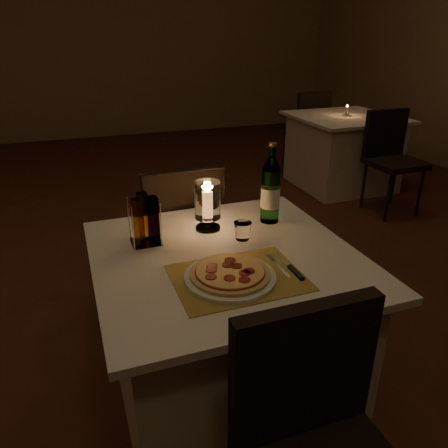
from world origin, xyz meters
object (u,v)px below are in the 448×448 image
object	(u,v)px
chair_near	(319,438)
tumbler	(243,231)
hurricane_candle	(207,202)
plate	(230,277)
main_table	(226,331)
pizza	(230,273)
neighbor_table_right	(342,151)
water_bottle	(271,191)
chair_far	(181,227)

from	to	relation	value
chair_near	tumbler	world-z (taller)	chair_near
chair_near	hurricane_candle	bearing A→B (deg)	89.49
plate	tumbler	distance (m)	0.33
chair_near	tumbler	size ratio (longest dim) A/B	12.08
main_table	hurricane_candle	xyz separation A→B (m)	(0.01, 0.25, 0.49)
plate	main_table	bearing A→B (deg)	74.48
tumbler	hurricane_candle	size ratio (longest dim) A/B	0.35
main_table	tumbler	bearing A→B (deg)	42.90
pizza	tumbler	xyz separation A→B (m)	(0.16, 0.28, 0.01)
tumbler	neighbor_table_right	world-z (taller)	tumbler
chair_near	pizza	size ratio (longest dim) A/B	3.21
pizza	water_bottle	size ratio (longest dim) A/B	0.78
main_table	chair_near	size ratio (longest dim) A/B	1.11
main_table	neighbor_table_right	world-z (taller)	same
chair_near	neighbor_table_right	size ratio (longest dim) A/B	0.90
chair_far	hurricane_candle	distance (m)	0.56
plate	neighbor_table_right	world-z (taller)	plate
plate	hurricane_candle	distance (m)	0.45
chair_far	pizza	bearing A→B (deg)	-93.21
main_table	tumbler	world-z (taller)	tumbler
plate	hurricane_candle	size ratio (longest dim) A/B	1.49
chair_near	chair_far	bearing A→B (deg)	90.00
hurricane_candle	neighbor_table_right	distance (m)	3.08
pizza	chair_near	bearing A→B (deg)	-84.64
chair_far	chair_near	bearing A→B (deg)	-90.00
main_table	neighbor_table_right	xyz separation A→B (m)	(2.17, 2.38, 0.00)
tumbler	neighbor_table_right	distance (m)	3.10
tumbler	neighbor_table_right	size ratio (longest dim) A/B	0.07
tumbler	water_bottle	size ratio (longest dim) A/B	0.21
main_table	tumbler	distance (m)	0.43
chair_far	plate	xyz separation A→B (m)	(-0.05, -0.89, 0.20)
main_table	tumbler	xyz separation A→B (m)	(0.11, 0.10, 0.40)
water_bottle	hurricane_candle	distance (m)	0.29
plate	pizza	size ratio (longest dim) A/B	1.14
water_bottle	hurricane_candle	bearing A→B (deg)	177.54
chair_near	neighbor_table_right	bearing A→B (deg)	55.00
chair_near	chair_far	world-z (taller)	same
hurricane_candle	neighbor_table_right	xyz separation A→B (m)	(2.16, 2.13, -0.49)
tumbler	hurricane_candle	distance (m)	0.20
pizza	water_bottle	world-z (taller)	water_bottle
neighbor_table_right	tumbler	bearing A→B (deg)	-132.07
plate	neighbor_table_right	bearing A→B (deg)	49.11
chair_near	water_bottle	size ratio (longest dim) A/B	2.52
chair_near	hurricane_candle	size ratio (longest dim) A/B	4.20
chair_far	hurricane_candle	xyz separation A→B (m)	(0.01, -0.46, 0.32)
tumbler	pizza	bearing A→B (deg)	-119.71
water_bottle	neighbor_table_right	distance (m)	2.89
chair_far	neighbor_table_right	xyz separation A→B (m)	(2.17, 1.67, -0.18)
chair_near	pizza	world-z (taller)	chair_near
plate	water_bottle	size ratio (longest dim) A/B	0.90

